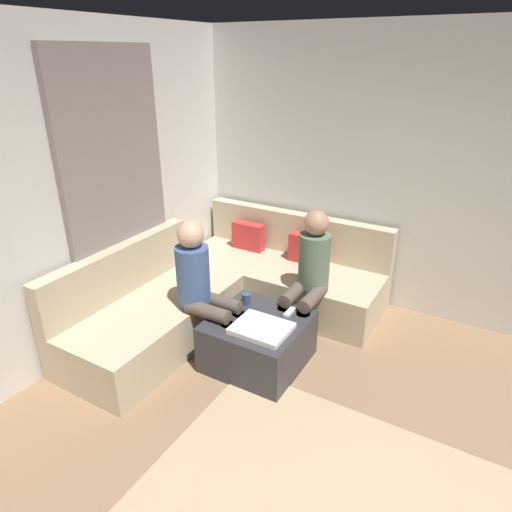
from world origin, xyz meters
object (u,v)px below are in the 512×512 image
object	(u,v)px
ottoman	(258,341)
person_on_couch_side	(203,285)
person_on_couch_back	(309,272)
sectional_couch	(229,290)
game_remote	(290,312)
coffee_mug	(246,299)

from	to	relation	value
ottoman	person_on_couch_side	size ratio (longest dim) A/B	0.63
person_on_couch_back	person_on_couch_side	size ratio (longest dim) A/B	1.00
sectional_couch	ottoman	xyz separation A→B (m)	(0.63, -0.52, -0.07)
game_remote	person_on_couch_side	world-z (taller)	person_on_couch_side
ottoman	game_remote	distance (m)	0.36
coffee_mug	ottoman	bearing A→B (deg)	-39.29
sectional_couch	coffee_mug	size ratio (longest dim) A/B	26.84
coffee_mug	person_on_couch_back	world-z (taller)	person_on_couch_back
ottoman	person_on_couch_back	world-z (taller)	person_on_couch_back
sectional_couch	person_on_couch_side	bearing A→B (deg)	-76.39
person_on_couch_back	person_on_couch_side	bearing A→B (deg)	44.72
coffee_mug	person_on_couch_back	xyz separation A→B (m)	(0.41, 0.39, 0.19)
ottoman	person_on_couch_back	xyz separation A→B (m)	(0.19, 0.57, 0.45)
sectional_couch	person_on_couch_back	world-z (taller)	person_on_couch_back
coffee_mug	person_on_couch_side	xyz separation A→B (m)	(-0.26, -0.27, 0.19)
ottoman	person_on_couch_back	size ratio (longest dim) A/B	0.63
ottoman	person_on_couch_side	world-z (taller)	person_on_couch_side
game_remote	person_on_couch_side	bearing A→B (deg)	-154.72
game_remote	person_on_couch_side	xyz separation A→B (m)	(-0.66, -0.31, 0.23)
person_on_couch_back	person_on_couch_side	world-z (taller)	same
game_remote	person_on_couch_back	world-z (taller)	person_on_couch_back
sectional_couch	game_remote	bearing A→B (deg)	-20.30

